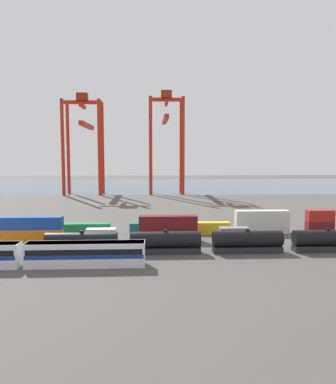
{
  "coord_description": "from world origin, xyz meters",
  "views": [
    {
      "loc": [
        2.26,
        -78.69,
        17.68
      ],
      "look_at": [
        7.24,
        21.8,
        7.81
      ],
      "focal_mm": 35.16,
      "sensor_mm": 36.0,
      "label": 1
    }
  ],
  "objects_px": {
    "shipping_container_10": "(143,229)",
    "gantry_crane_central": "(166,132)",
    "gantry_crane_west": "(84,134)",
    "shipping_container_6": "(234,233)",
    "passenger_train": "(23,254)",
    "shipping_container_8": "(21,230)",
    "freight_tank_row": "(247,241)"
  },
  "relations": [
    {
      "from": "shipping_container_8",
      "to": "gantry_crane_central",
      "type": "xyz_separation_m",
      "value": [
        36.15,
        91.46,
        27.07
      ]
    },
    {
      "from": "freight_tank_row",
      "to": "shipping_container_10",
      "type": "relative_size",
      "value": 12.02
    },
    {
      "from": "gantry_crane_west",
      "to": "shipping_container_6",
      "type": "bearing_deg",
      "value": -64.12
    },
    {
      "from": "passenger_train",
      "to": "shipping_container_8",
      "type": "height_order",
      "value": "passenger_train"
    },
    {
      "from": "shipping_container_8",
      "to": "gantry_crane_central",
      "type": "bearing_deg",
      "value": 68.44
    },
    {
      "from": "gantry_crane_west",
      "to": "shipping_container_8",
      "type": "bearing_deg",
      "value": -89.15
    },
    {
      "from": "shipping_container_6",
      "to": "gantry_crane_west",
      "type": "distance_m",
      "value": 111.65
    },
    {
      "from": "shipping_container_6",
      "to": "shipping_container_8",
      "type": "distance_m",
      "value": 46.46
    },
    {
      "from": "shipping_container_6",
      "to": "shipping_container_8",
      "type": "bearing_deg",
      "value": 172.24
    },
    {
      "from": "gantry_crane_central",
      "to": "passenger_train",
      "type": "bearing_deg",
      "value": -103.57
    },
    {
      "from": "passenger_train",
      "to": "gantry_crane_west",
      "type": "height_order",
      "value": "gantry_crane_west"
    },
    {
      "from": "gantry_crane_central",
      "to": "gantry_crane_west",
      "type": "bearing_deg",
      "value": -179.95
    },
    {
      "from": "shipping_container_6",
      "to": "freight_tank_row",
      "type": "bearing_deg",
      "value": -89.23
    },
    {
      "from": "freight_tank_row",
      "to": "gantry_crane_central",
      "type": "height_order",
      "value": "gantry_crane_central"
    },
    {
      "from": "freight_tank_row",
      "to": "shipping_container_10",
      "type": "bearing_deg",
      "value": 139.13
    },
    {
      "from": "gantry_crane_west",
      "to": "gantry_crane_central",
      "type": "height_order",
      "value": "gantry_crane_central"
    },
    {
      "from": "shipping_container_10",
      "to": "gantry_crane_central",
      "type": "height_order",
      "value": "gantry_crane_central"
    },
    {
      "from": "shipping_container_6",
      "to": "gantry_crane_west",
      "type": "bearing_deg",
      "value": 115.88
    },
    {
      "from": "freight_tank_row",
      "to": "gantry_crane_west",
      "type": "height_order",
      "value": "gantry_crane_west"
    },
    {
      "from": "shipping_container_8",
      "to": "gantry_crane_central",
      "type": "height_order",
      "value": "gantry_crane_central"
    },
    {
      "from": "passenger_train",
      "to": "gantry_crane_west",
      "type": "xyz_separation_m",
      "value": [
        -9.64,
        115.39,
        25.1
      ]
    },
    {
      "from": "freight_tank_row",
      "to": "gantry_crane_west",
      "type": "bearing_deg",
      "value": 113.74
    },
    {
      "from": "shipping_container_6",
      "to": "gantry_crane_central",
      "type": "distance_m",
      "value": 101.9
    },
    {
      "from": "shipping_container_10",
      "to": "freight_tank_row",
      "type": "bearing_deg",
      "value": -40.87
    },
    {
      "from": "gantry_crane_west",
      "to": "gantry_crane_central",
      "type": "bearing_deg",
      "value": 0.05
    },
    {
      "from": "passenger_train",
      "to": "freight_tank_row",
      "type": "xyz_separation_m",
      "value": [
        37.9,
        7.32,
        -0.1
      ]
    },
    {
      "from": "shipping_container_10",
      "to": "gantry_crane_central",
      "type": "distance_m",
      "value": 95.83
    },
    {
      "from": "gantry_crane_central",
      "to": "freight_tank_row",
      "type": "bearing_deg",
      "value": -84.7
    },
    {
      "from": "passenger_train",
      "to": "shipping_container_8",
      "type": "xyz_separation_m",
      "value": [
        -8.28,
        23.96,
        -0.84
      ]
    },
    {
      "from": "shipping_container_6",
      "to": "shipping_container_8",
      "type": "relative_size",
      "value": 0.5
    },
    {
      "from": "gantry_crane_central",
      "to": "shipping_container_6",
      "type": "bearing_deg",
      "value": -84.22
    },
    {
      "from": "shipping_container_8",
      "to": "shipping_container_10",
      "type": "relative_size",
      "value": 2.0
    }
  ]
}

